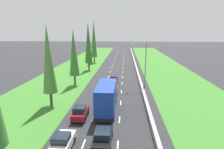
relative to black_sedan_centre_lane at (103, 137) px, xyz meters
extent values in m
plane|color=#28282B|center=(-0.23, 44.81, -0.81)|extent=(300.00, 300.00, 0.00)
cube|color=#387528|center=(-12.88, 44.81, -0.79)|extent=(14.00, 140.00, 0.04)
cube|color=#387528|center=(14.12, 44.81, -0.79)|extent=(14.00, 140.00, 0.04)
cube|color=#9E9B93|center=(5.47, 44.81, -0.39)|extent=(0.44, 120.00, 0.85)
cube|color=white|center=(-1.98, -0.19, -0.81)|extent=(0.14, 2.00, 0.01)
cube|color=white|center=(-1.98, 5.81, -0.81)|extent=(0.14, 2.00, 0.01)
cube|color=white|center=(-1.98, 11.81, -0.81)|extent=(0.14, 2.00, 0.01)
cube|color=white|center=(-1.98, 17.81, -0.81)|extent=(0.14, 2.00, 0.01)
cube|color=white|center=(-1.98, 23.81, -0.81)|extent=(0.14, 2.00, 0.01)
cube|color=white|center=(-1.98, 29.81, -0.81)|extent=(0.14, 2.00, 0.01)
cube|color=white|center=(-1.98, 35.81, -0.81)|extent=(0.14, 2.00, 0.01)
cube|color=white|center=(-1.98, 41.81, -0.81)|extent=(0.14, 2.00, 0.01)
cube|color=white|center=(-1.98, 47.81, -0.81)|extent=(0.14, 2.00, 0.01)
cube|color=white|center=(-1.98, 53.81, -0.81)|extent=(0.14, 2.00, 0.01)
cube|color=white|center=(-1.98, 59.81, -0.81)|extent=(0.14, 2.00, 0.01)
cube|color=white|center=(-1.98, 65.81, -0.81)|extent=(0.14, 2.00, 0.01)
cube|color=white|center=(-1.98, 71.81, -0.81)|extent=(0.14, 2.00, 0.01)
cube|color=white|center=(-1.98, 77.81, -0.81)|extent=(0.14, 2.00, 0.01)
cube|color=white|center=(-1.98, 83.81, -0.81)|extent=(0.14, 2.00, 0.01)
cube|color=white|center=(-1.98, 89.81, -0.81)|extent=(0.14, 2.00, 0.01)
cube|color=white|center=(-1.98, 95.81, -0.81)|extent=(0.14, 2.00, 0.01)
cube|color=white|center=(-1.98, 101.81, -0.81)|extent=(0.14, 2.00, 0.01)
cube|color=white|center=(1.52, -0.19, -0.81)|extent=(0.14, 2.00, 0.01)
cube|color=white|center=(1.52, 5.81, -0.81)|extent=(0.14, 2.00, 0.01)
cube|color=white|center=(1.52, 11.81, -0.81)|extent=(0.14, 2.00, 0.01)
cube|color=white|center=(1.52, 17.81, -0.81)|extent=(0.14, 2.00, 0.01)
cube|color=white|center=(1.52, 23.81, -0.81)|extent=(0.14, 2.00, 0.01)
cube|color=white|center=(1.52, 29.81, -0.81)|extent=(0.14, 2.00, 0.01)
cube|color=white|center=(1.52, 35.81, -0.81)|extent=(0.14, 2.00, 0.01)
cube|color=white|center=(1.52, 41.81, -0.81)|extent=(0.14, 2.00, 0.01)
cube|color=white|center=(1.52, 47.81, -0.81)|extent=(0.14, 2.00, 0.01)
cube|color=white|center=(1.52, 53.81, -0.81)|extent=(0.14, 2.00, 0.01)
cube|color=white|center=(1.52, 59.81, -0.81)|extent=(0.14, 2.00, 0.01)
cube|color=white|center=(1.52, 65.81, -0.81)|extent=(0.14, 2.00, 0.01)
cube|color=white|center=(1.52, 71.81, -0.81)|extent=(0.14, 2.00, 0.01)
cube|color=white|center=(1.52, 77.81, -0.81)|extent=(0.14, 2.00, 0.01)
cube|color=white|center=(1.52, 83.81, -0.81)|extent=(0.14, 2.00, 0.01)
cube|color=white|center=(1.52, 89.81, -0.81)|extent=(0.14, 2.00, 0.01)
cube|color=white|center=(1.52, 95.81, -0.81)|extent=(0.14, 2.00, 0.01)
cube|color=white|center=(1.52, 101.81, -0.81)|extent=(0.14, 2.00, 0.01)
cube|color=black|center=(0.00, 0.03, -0.13)|extent=(1.76, 4.50, 0.72)
cube|color=#19232D|center=(0.00, -0.12, 0.53)|extent=(1.56, 1.90, 0.60)
cylinder|color=black|center=(-0.80, 1.43, -0.49)|extent=(0.22, 0.64, 0.64)
cylinder|color=black|center=(0.80, 1.43, -0.49)|extent=(0.22, 0.64, 0.64)
cylinder|color=black|center=(-0.80, -1.36, -0.49)|extent=(0.22, 0.64, 0.64)
cube|color=white|center=(-3.77, -1.10, -0.11)|extent=(1.68, 3.90, 0.76)
cube|color=#19232D|center=(-3.77, -1.40, 0.59)|extent=(1.52, 1.60, 0.64)
cylinder|color=black|center=(-4.53, 0.11, -0.49)|extent=(0.22, 0.64, 0.64)
cylinder|color=black|center=(-3.01, 0.11, -0.49)|extent=(0.22, 0.64, 0.64)
cube|color=black|center=(-0.39, 8.74, -0.21)|extent=(2.20, 9.40, 0.56)
cube|color=teal|center=(-0.39, 12.34, 1.32)|extent=(2.40, 2.20, 2.50)
cube|color=#19389E|center=(-0.39, 7.64, 1.72)|extent=(2.44, 7.20, 3.30)
cylinder|color=black|center=(-1.51, 12.04, -0.49)|extent=(0.22, 0.64, 0.64)
cylinder|color=black|center=(0.73, 12.04, -0.49)|extent=(0.22, 0.64, 0.64)
cylinder|color=black|center=(-1.51, 6.56, -0.49)|extent=(0.22, 0.64, 0.64)
cylinder|color=black|center=(0.73, 6.56, -0.49)|extent=(0.22, 0.64, 0.64)
cylinder|color=black|center=(-1.51, 5.48, -0.49)|extent=(0.22, 0.64, 0.64)
cylinder|color=black|center=(0.73, 5.48, -0.49)|extent=(0.22, 0.64, 0.64)
cube|color=red|center=(-0.08, 17.00, -0.13)|extent=(1.76, 4.50, 0.72)
cube|color=#19232D|center=(-0.08, 16.85, 0.53)|extent=(1.56, 1.90, 0.60)
cylinder|color=black|center=(-0.88, 18.40, -0.49)|extent=(0.22, 0.64, 0.64)
cylinder|color=black|center=(0.72, 18.40, -0.49)|extent=(0.22, 0.64, 0.64)
cylinder|color=black|center=(-0.88, 15.61, -0.49)|extent=(0.22, 0.64, 0.64)
cylinder|color=black|center=(0.72, 15.61, -0.49)|extent=(0.22, 0.64, 0.64)
cube|color=maroon|center=(-0.29, 23.55, -0.11)|extent=(1.68, 3.90, 0.76)
cube|color=#19232D|center=(-0.29, 23.25, 0.59)|extent=(1.52, 1.60, 0.64)
cylinder|color=black|center=(-1.05, 24.76, -0.49)|extent=(0.22, 0.64, 0.64)
cylinder|color=black|center=(0.47, 24.76, -0.49)|extent=(0.22, 0.64, 0.64)
cylinder|color=black|center=(-1.05, 22.34, -0.49)|extent=(0.22, 0.64, 0.64)
cylinder|color=black|center=(0.47, 22.34, -0.49)|extent=(0.22, 0.64, 0.64)
cube|color=maroon|center=(-3.66, 5.89, -0.11)|extent=(1.68, 3.90, 0.76)
cube|color=#19232D|center=(-3.66, 5.59, 0.59)|extent=(1.52, 1.60, 0.64)
cylinder|color=black|center=(-4.42, 7.10, -0.49)|extent=(0.22, 0.64, 0.64)
cylinder|color=black|center=(-2.90, 7.10, -0.49)|extent=(0.22, 0.64, 0.64)
cylinder|color=black|center=(-4.42, 4.69, -0.49)|extent=(0.22, 0.64, 0.64)
cylinder|color=black|center=(-2.90, 4.69, -0.49)|extent=(0.22, 0.64, 0.64)
cylinder|color=#4C3823|center=(-9.08, 9.84, 0.29)|extent=(0.40, 0.40, 2.20)
cone|color=#4C7F38|center=(-9.08, 9.84, 6.41)|extent=(2.11, 2.11, 10.05)
cylinder|color=#4C3823|center=(-8.40, 21.53, 0.29)|extent=(0.40, 0.40, 2.20)
cone|color=#3D752D|center=(-8.40, 21.53, 6.14)|extent=(2.09, 2.09, 9.50)
cylinder|color=#4C3823|center=(-8.40, 37.62, 0.29)|extent=(0.41, 0.41, 2.20)
cone|color=#2D6623|center=(-8.40, 37.62, 7.15)|extent=(2.14, 2.14, 11.52)
cylinder|color=#4C3823|center=(-8.95, 50.95, 0.29)|extent=(0.41, 0.41, 2.20)
cone|color=#3D752D|center=(-8.95, 50.95, 7.75)|extent=(2.17, 2.17, 12.72)
cylinder|color=gray|center=(6.27, 21.54, 3.69)|extent=(0.20, 0.20, 9.00)
cylinder|color=gray|center=(4.87, 21.54, 8.04)|extent=(2.80, 0.12, 0.12)
cube|color=silver|center=(3.47, 21.54, 7.94)|extent=(0.60, 0.28, 0.20)
camera|label=1|loc=(2.13, -17.55, 10.48)|focal=31.11mm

